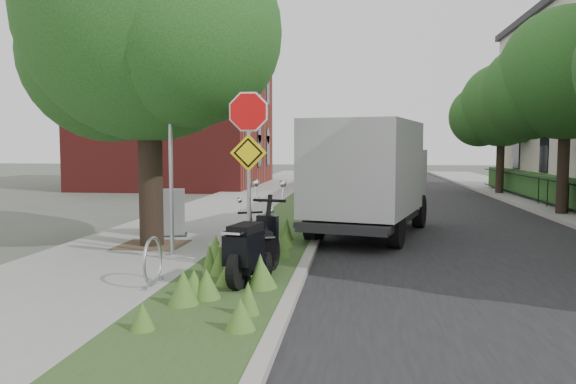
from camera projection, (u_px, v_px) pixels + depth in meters
The scene contains 18 objects.
ground at pixel (328, 288), 9.04m from camera, with size 120.00×120.00×0.00m, color #4C5147.
sidewalk_near at pixel (220, 210), 19.45m from camera, with size 3.50×60.00×0.12m, color gray.
verge at pixel (299, 211), 19.11m from camera, with size 2.00×60.00×0.12m, color #2E491F.
kerb_near at pixel (328, 212), 18.99m from camera, with size 0.20×60.00×0.13m, color #9E9991.
road at pixel (434, 215), 18.57m from camera, with size 7.00×60.00×0.01m, color black.
kerb_far at pixel (545, 215), 18.13m from camera, with size 0.20×60.00×0.13m, color #9E9991.
street_tree_main at pixel (145, 28), 11.98m from camera, with size 6.21×5.54×7.66m.
bare_post at pixel (171, 154), 11.04m from camera, with size 0.08×0.08×4.00m.
bike_hoop at pixel (153, 261), 8.74m from camera, with size 0.06×0.78×0.77m.
sign_assembly at pixel (249, 144), 9.60m from camera, with size 0.94×0.08×3.22m.
fence_far at pixel (568, 196), 18.00m from camera, with size 0.04×24.00×1.00m.
brick_building at pixel (180, 112), 31.62m from camera, with size 9.40×10.40×8.30m.
far_tree_b at pixel (564, 80), 17.78m from camera, with size 4.83×4.31×6.56m.
far_tree_c at pixel (500, 110), 25.72m from camera, with size 4.37×3.89×5.93m.
scooter_near at pixel (260, 252), 9.61m from camera, with size 0.79×1.46×0.75m.
scooter_far at pixel (250, 253), 8.91m from camera, with size 0.69×1.99×0.96m.
box_truck at pixel (370, 173), 14.14m from camera, with size 3.40×5.79×2.46m.
utility_cabinet at pixel (169, 213), 13.55m from camera, with size 0.97×0.77×1.13m.
Camera 1 is at (0.46, -8.90, 2.29)m, focal length 35.00 mm.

